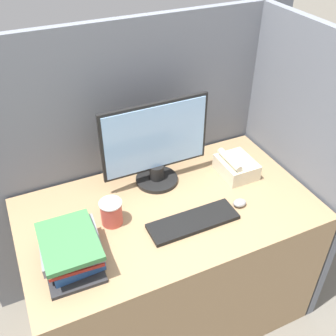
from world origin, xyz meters
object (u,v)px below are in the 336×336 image
object	(u,v)px
coffee_cup	(111,212)
book_stack	(71,249)
monitor	(156,147)
keyboard	(193,222)
mouse	(240,203)
desk_telephone	(236,167)

from	to	relation	value
coffee_cup	book_stack	bearing A→B (deg)	-145.86
monitor	keyboard	xyz separation A→B (m)	(0.03, -0.35, -0.20)
mouse	desk_telephone	bearing A→B (deg)	62.09
monitor	desk_telephone	distance (m)	0.44
coffee_cup	desk_telephone	xyz separation A→B (m)	(0.69, 0.07, -0.01)
keyboard	mouse	size ratio (longest dim) A/B	6.43
book_stack	mouse	bearing A→B (deg)	-0.07
monitor	keyboard	distance (m)	0.40
desk_telephone	keyboard	bearing A→B (deg)	-148.07
keyboard	desk_telephone	distance (m)	0.43
book_stack	desk_telephone	size ratio (longest dim) A/B	1.47
monitor	mouse	world-z (taller)	monitor
monitor	coffee_cup	size ratio (longest dim) A/B	4.54
keyboard	coffee_cup	world-z (taller)	coffee_cup
monitor	book_stack	xyz separation A→B (m)	(-0.51, -0.34, -0.14)
coffee_cup	mouse	bearing A→B (deg)	-14.16
monitor	coffee_cup	distance (m)	0.38
monitor	mouse	bearing A→B (deg)	-50.29
mouse	coffee_cup	xyz separation A→B (m)	(-0.58, 0.15, 0.04)
monitor	mouse	size ratio (longest dim) A/B	8.39
coffee_cup	desk_telephone	world-z (taller)	desk_telephone
monitor	desk_telephone	size ratio (longest dim) A/B	2.67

